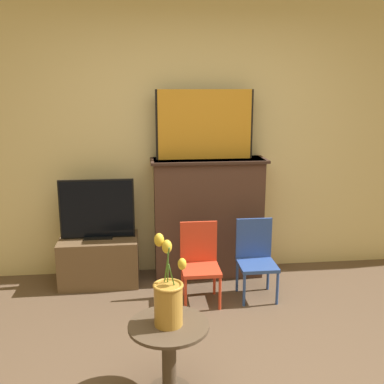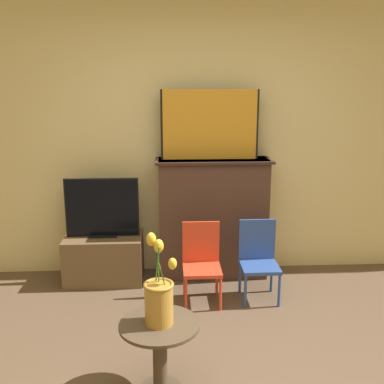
{
  "view_description": "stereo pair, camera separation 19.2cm",
  "coord_description": "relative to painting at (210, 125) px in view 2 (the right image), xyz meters",
  "views": [
    {
      "loc": [
        -0.47,
        -2.16,
        1.83
      ],
      "look_at": [
        -0.1,
        1.16,
        1.03
      ],
      "focal_mm": 42.0,
      "sensor_mm": 36.0,
      "label": 1
    },
    {
      "loc": [
        -0.28,
        -2.18,
        1.83
      ],
      "look_at": [
        -0.1,
        1.16,
        1.03
      ],
      "focal_mm": 42.0,
      "sensor_mm": 36.0,
      "label": 2
    }
  ],
  "objects": [
    {
      "name": "tv_monitor",
      "position": [
        -1.0,
        -0.08,
        -0.76
      ],
      "size": [
        0.68,
        0.12,
        0.55
      ],
      "color": "black",
      "rests_on": "tv_stand"
    },
    {
      "name": "tv_stand",
      "position": [
        -1.0,
        -0.08,
        -1.25
      ],
      "size": [
        0.72,
        0.44,
        0.44
      ],
      "color": "brown",
      "rests_on": "ground"
    },
    {
      "name": "chair_red",
      "position": [
        -0.11,
        -0.53,
        -1.1
      ],
      "size": [
        0.32,
        0.32,
        0.68
      ],
      "color": "red",
      "rests_on": "ground"
    },
    {
      "name": "wall_back",
      "position": [
        -0.1,
        0.19,
        -0.12
      ],
      "size": [
        8.0,
        0.06,
        2.7
      ],
      "color": "beige",
      "rests_on": "ground"
    },
    {
      "name": "side_table",
      "position": [
        -0.45,
        -1.73,
        -1.17
      ],
      "size": [
        0.48,
        0.48,
        0.46
      ],
      "color": "#4C3D2D",
      "rests_on": "ground"
    },
    {
      "name": "chair_blue",
      "position": [
        0.39,
        -0.5,
        -1.1
      ],
      "size": [
        0.32,
        0.32,
        0.68
      ],
      "color": "#2D4C99",
      "rests_on": "ground"
    },
    {
      "name": "fireplace_mantel",
      "position": [
        0.04,
        -0.01,
        -0.88
      ],
      "size": [
        1.08,
        0.36,
        1.15
      ],
      "color": "#4C3328",
      "rests_on": "ground"
    },
    {
      "name": "vase_tulips",
      "position": [
        -0.45,
        -1.72,
        -0.85
      ],
      "size": [
        0.2,
        0.26,
        0.52
      ],
      "color": "#B78433",
      "rests_on": "side_table"
    },
    {
      "name": "painting",
      "position": [
        0.0,
        0.0,
        0.0
      ],
      "size": [
        0.9,
        0.03,
        0.63
      ],
      "color": "black",
      "rests_on": "fireplace_mantel"
    }
  ]
}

